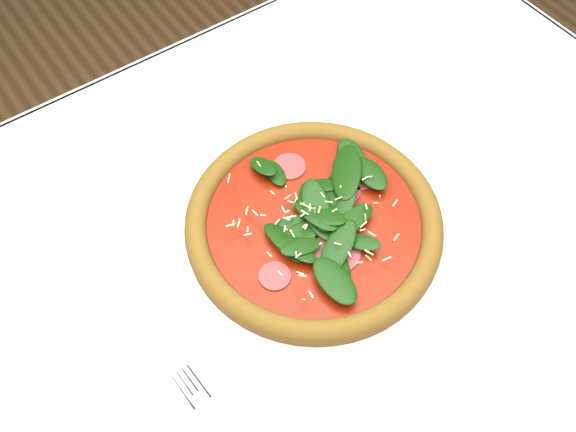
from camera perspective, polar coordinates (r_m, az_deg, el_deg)
dining_table at (r=0.85m, az=-1.00°, el=-7.77°), size 1.21×0.81×0.75m
plate at (r=0.78m, az=2.26°, el=-1.21°), size 0.36×0.36×0.02m
pizza at (r=0.76m, az=2.31°, el=-0.39°), size 0.38×0.38×0.04m
fork at (r=0.68m, az=-6.58°, el=-17.48°), size 0.03×0.15×0.00m
saucer_far at (r=0.99m, az=7.64°, el=14.54°), size 0.13×0.13×0.01m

